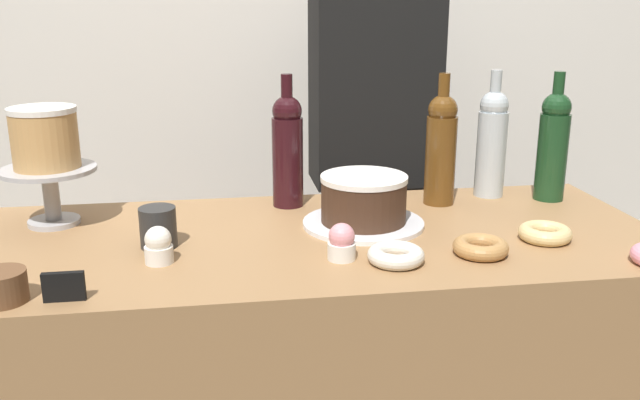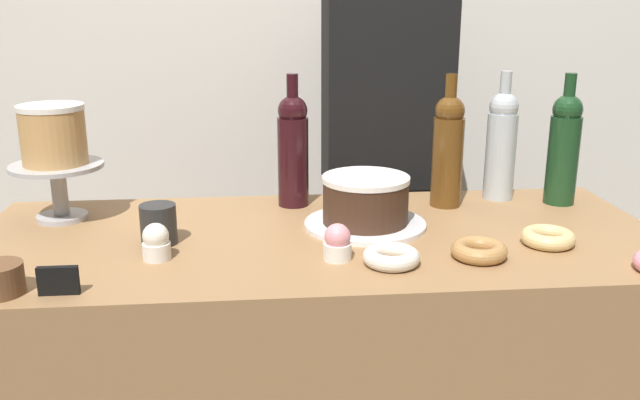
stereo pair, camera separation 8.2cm
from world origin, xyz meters
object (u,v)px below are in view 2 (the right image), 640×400
at_px(wine_bottle_amber, 448,149).
at_px(price_sign_chalkboard, 58,281).
at_px(wine_bottle_clear, 501,143).
at_px(donut_glazed, 548,238).
at_px(cake_stand_pedestal, 58,182).
at_px(chocolate_round_cake, 366,199).
at_px(wine_bottle_dark_red, 293,148).
at_px(barista_figure, 383,185).
at_px(donut_sugar, 391,257).
at_px(white_layer_cake, 53,135).
at_px(coffee_cup_ceramic, 159,224).
at_px(donut_maple, 479,250).
at_px(wine_bottle_green, 564,147).
at_px(cupcake_strawberry, 337,243).
at_px(cupcake_vanilla, 156,242).

distance_m(wine_bottle_amber, price_sign_chalkboard, 0.95).
bearing_deg(wine_bottle_clear, donut_glazed, -92.41).
xyz_separation_m(cake_stand_pedestal, wine_bottle_clear, (1.08, 0.08, 0.05)).
relative_size(cake_stand_pedestal, chocolate_round_cake, 1.07).
xyz_separation_m(wine_bottle_dark_red, price_sign_chalkboard, (-0.44, -0.50, -0.12)).
bearing_deg(donut_glazed, price_sign_chalkboard, -170.26).
height_order(chocolate_round_cake, barista_figure, barista_figure).
height_order(donut_sugar, barista_figure, barista_figure).
bearing_deg(barista_figure, white_layer_cake, -154.16).
relative_size(chocolate_round_cake, barista_figure, 0.12).
bearing_deg(barista_figure, coffee_cup_ceramic, -134.79).
distance_m(wine_bottle_dark_red, donut_glazed, 0.63).
bearing_deg(wine_bottle_clear, coffee_cup_ceramic, -162.07).
distance_m(white_layer_cake, chocolate_round_cake, 0.72).
relative_size(donut_glazed, barista_figure, 0.07).
bearing_deg(donut_maple, cake_stand_pedestal, 159.53).
height_order(wine_bottle_green, coffee_cup_ceramic, wine_bottle_green).
bearing_deg(wine_bottle_clear, cupcake_strawberry, -139.64).
relative_size(chocolate_round_cake, cupcake_vanilla, 2.64).
xyz_separation_m(wine_bottle_green, donut_glazed, (-0.15, -0.29, -0.13)).
relative_size(donut_sugar, price_sign_chalkboard, 1.60).
bearing_deg(barista_figure, chocolate_round_cake, -104.97).
relative_size(cake_stand_pedestal, barista_figure, 0.13).
distance_m(wine_bottle_dark_red, price_sign_chalkboard, 0.68).
distance_m(wine_bottle_amber, barista_figure, 0.43).
height_order(cake_stand_pedestal, price_sign_chalkboard, cake_stand_pedestal).
bearing_deg(cake_stand_pedestal, wine_bottle_green, 1.07).
bearing_deg(wine_bottle_amber, wine_bottle_dark_red, 174.08).
relative_size(chocolate_round_cake, coffee_cup_ceramic, 2.31).
xyz_separation_m(chocolate_round_cake, wine_bottle_dark_red, (-0.15, 0.18, 0.08)).
xyz_separation_m(wine_bottle_amber, donut_sugar, (-0.21, -0.38, -0.13)).
bearing_deg(coffee_cup_ceramic, donut_maple, -12.73).
height_order(wine_bottle_dark_red, wine_bottle_clear, same).
bearing_deg(chocolate_round_cake, coffee_cup_ceramic, -170.95).
height_order(donut_maple, coffee_cup_ceramic, coffee_cup_ceramic).
distance_m(wine_bottle_clear, cupcake_vanilla, 0.90).
bearing_deg(wine_bottle_green, cupcake_vanilla, -162.53).
bearing_deg(cupcake_strawberry, wine_bottle_dark_red, 99.69).
xyz_separation_m(cake_stand_pedestal, donut_maple, (0.89, -0.33, -0.07)).
xyz_separation_m(cake_stand_pedestal, donut_glazed, (1.06, -0.27, -0.07)).
distance_m(cupcake_strawberry, donut_glazed, 0.45).
xyz_separation_m(wine_bottle_clear, coffee_cup_ceramic, (-0.83, -0.27, -0.10)).
bearing_deg(coffee_cup_ceramic, donut_glazed, -5.92).
distance_m(wine_bottle_amber, wine_bottle_clear, 0.16).
xyz_separation_m(donut_glazed, donut_sugar, (-0.35, -0.08, 0.00)).
height_order(chocolate_round_cake, wine_bottle_green, wine_bottle_green).
distance_m(chocolate_round_cake, coffee_cup_ceramic, 0.46).
bearing_deg(chocolate_round_cake, wine_bottle_amber, 32.79).
height_order(donut_sugar, price_sign_chalkboard, price_sign_chalkboard).
distance_m(cupcake_strawberry, donut_sugar, 0.11).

